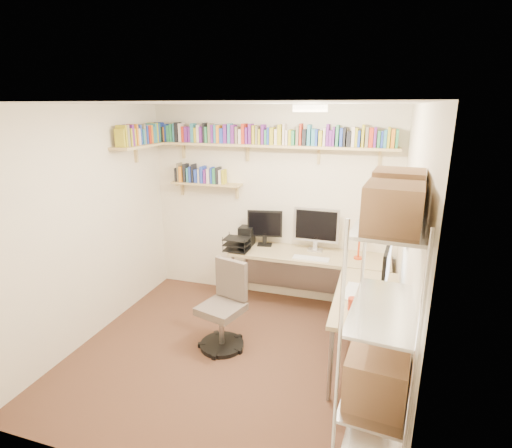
{
  "coord_description": "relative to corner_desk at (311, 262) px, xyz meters",
  "views": [
    {
      "loc": [
        1.33,
        -3.34,
        2.47
      ],
      "look_at": [
        0.1,
        0.55,
        1.27
      ],
      "focal_mm": 28.0,
      "sensor_mm": 36.0,
      "label": 1
    }
  ],
  "objects": [
    {
      "name": "ground",
      "position": [
        -0.65,
        -0.96,
        -0.74
      ],
      "size": [
        3.2,
        3.2,
        0.0
      ],
      "primitive_type": "plane",
      "color": "#4B2F20",
      "rests_on": "ground"
    },
    {
      "name": "room_shell",
      "position": [
        -0.64,
        -0.96,
        0.81
      ],
      "size": [
        3.24,
        3.04,
        2.52
      ],
      "color": "#F2E8C5",
      "rests_on": "ground"
    },
    {
      "name": "office_chair",
      "position": [
        -0.77,
        -0.81,
        -0.34
      ],
      "size": [
        0.51,
        0.52,
        0.93
      ],
      "rotation": [
        0.0,
        0.0,
        -0.28
      ],
      "color": "black",
      "rests_on": "ground"
    },
    {
      "name": "wire_rack",
      "position": [
        0.77,
        -1.98,
        0.53
      ],
      "size": [
        0.48,
        0.87,
        2.11
      ],
      "rotation": [
        0.0,
        0.0,
        -0.09
      ],
      "color": "silver",
      "rests_on": "ground"
    },
    {
      "name": "wall_shelves",
      "position": [
        -1.06,
        0.33,
        1.29
      ],
      "size": [
        3.12,
        1.09,
        0.8
      ],
      "color": "tan",
      "rests_on": "ground"
    },
    {
      "name": "corner_desk",
      "position": [
        0.0,
        0.0,
        0.0
      ],
      "size": [
        2.06,
        1.94,
        1.29
      ],
      "color": "tan",
      "rests_on": "ground"
    }
  ]
}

